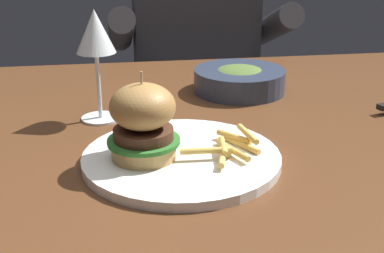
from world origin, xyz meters
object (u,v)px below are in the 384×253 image
at_px(main_plate, 182,158).
at_px(burger_sandwich, 143,121).
at_px(diner_person, 194,93).
at_px(wine_glass, 96,37).
at_px(soup_bowl, 239,79).

xyz_separation_m(main_plate, burger_sandwich, (-0.05, -0.00, 0.06)).
relative_size(main_plate, diner_person, 0.25).
xyz_separation_m(main_plate, wine_glass, (-0.12, 0.20, 0.14)).
distance_m(burger_sandwich, wine_glass, 0.23).
bearing_deg(burger_sandwich, soup_bowl, 56.41).
distance_m(main_plate, wine_glass, 0.27).
relative_size(wine_glass, soup_bowl, 1.04).
relative_size(main_plate, soup_bowl, 1.55).
xyz_separation_m(soup_bowl, diner_person, (-0.01, 0.55, -0.20)).
height_order(main_plate, soup_bowl, soup_bowl).
bearing_deg(diner_person, wine_glass, -112.11).
height_order(burger_sandwich, diner_person, diner_person).
xyz_separation_m(burger_sandwich, diner_person, (0.21, 0.88, -0.24)).
bearing_deg(diner_person, soup_bowl, -89.34).
xyz_separation_m(burger_sandwich, wine_glass, (-0.06, 0.20, 0.08)).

